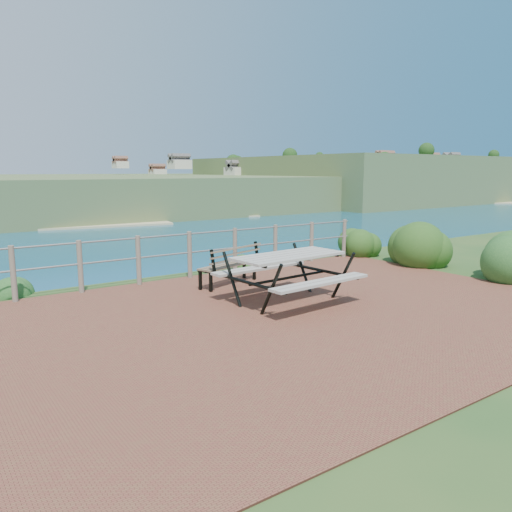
% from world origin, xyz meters
% --- Properties ---
extents(ground, '(10.00, 7.00, 0.12)m').
position_xyz_m(ground, '(0.00, 0.00, 0.00)').
color(ground, brown).
rests_on(ground, ground).
extents(safety_railing, '(9.40, 0.10, 1.00)m').
position_xyz_m(safety_railing, '(0.00, 3.35, 0.57)').
color(safety_railing, '#6B5B4C').
rests_on(safety_railing, ground).
extents(distant_bay, '(290.00, 232.36, 24.00)m').
position_xyz_m(distant_bay, '(173.07, 202.61, -1.52)').
color(distant_bay, '#476432').
rests_on(distant_bay, ground).
extents(picnic_table, '(2.06, 1.74, 0.85)m').
position_xyz_m(picnic_table, '(0.47, 0.57, 0.54)').
color(picnic_table, '#9D988C').
rests_on(picnic_table, ground).
extents(park_bench, '(1.50, 0.79, 0.82)m').
position_xyz_m(park_bench, '(0.33, 2.32, 0.55)').
color(park_bench, brown).
rests_on(park_bench, ground).
extents(shrub_right_front, '(1.36, 1.36, 1.93)m').
position_xyz_m(shrub_right_front, '(5.24, 1.65, 0.00)').
color(shrub_right_front, '#1A4615').
rests_on(shrub_right_front, ground).
extents(shrub_right_back, '(1.19, 1.19, 1.70)m').
position_xyz_m(shrub_right_back, '(5.62, -0.63, 0.00)').
color(shrub_right_back, '#1B4A1F').
rests_on(shrub_right_back, ground).
extents(shrub_right_edge, '(0.94, 0.94, 1.35)m').
position_xyz_m(shrub_right_edge, '(5.35, 3.45, 0.00)').
color(shrub_right_edge, '#1A4615').
rests_on(shrub_right_edge, ground).
extents(shrub_lip_west, '(0.77, 0.77, 0.51)m').
position_xyz_m(shrub_lip_west, '(-3.33, 4.04, 0.00)').
color(shrub_lip_west, '#1B4A1F').
rests_on(shrub_lip_west, ground).
extents(shrub_lip_east, '(0.73, 0.73, 0.46)m').
position_xyz_m(shrub_lip_east, '(1.77, 3.90, 0.00)').
color(shrub_lip_east, '#1A4615').
rests_on(shrub_lip_east, ground).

